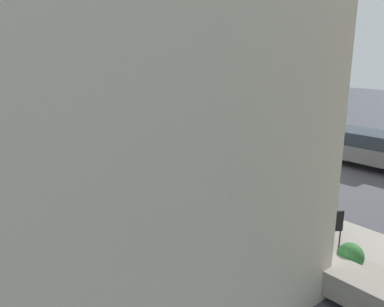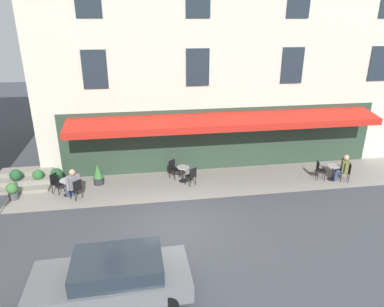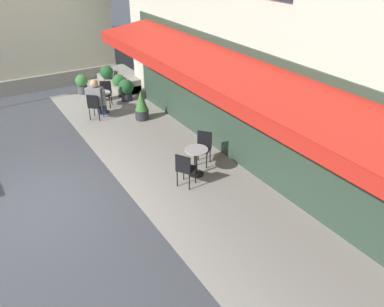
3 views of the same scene
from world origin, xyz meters
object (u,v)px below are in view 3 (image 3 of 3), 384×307
Objects in this scene: cafe_chair_black_by_window at (106,92)px; potted_plant_under_sign at (141,106)px; cafe_table_streetside at (102,99)px; cafe_chair_black_corner_left at (94,105)px; seated_companion_in_grey at (97,97)px; cafe_table_near_entrance at (196,158)px; potted_plant_entrance_right at (82,83)px; potted_plant_entrance_left at (107,74)px; cafe_chair_black_near_door at (185,167)px; cafe_chair_black_corner_right at (203,145)px; potted_plant_by_steps at (126,89)px; potted_plant_mid_terrace at (119,84)px.

potted_plant_under_sign is at bearing -161.45° from cafe_chair_black_by_window.
cafe_chair_black_by_window reaches higher than cafe_table_streetside.
seated_companion_in_grey is (0.16, -0.15, 0.18)m from cafe_chair_black_corner_left.
cafe_table_near_entrance is 4.87m from cafe_chair_black_corner_left.
potted_plant_entrance_right is (1.73, 0.34, -0.13)m from cafe_chair_black_by_window.
potted_plant_entrance_left is at bearing -81.87° from potted_plant_entrance_right.
cafe_table_near_entrance is 0.82× the size of cafe_chair_black_by_window.
potted_plant_entrance_right is at bearing 0.61° from cafe_chair_black_near_door.
potted_plant_entrance_left reaches higher than cafe_chair_black_by_window.
cafe_chair_black_near_door and cafe_chair_black_corner_right have the same top height.
cafe_chair_black_near_door is 1.19× the size of potted_plant_entrance_right.
seated_companion_in_grey is 1.78m from potted_plant_by_steps.
cafe_table_streetside is 1.94m from potted_plant_mid_terrace.
potted_plant_entrance_left is (7.98, -1.03, 0.00)m from cafe_chair_black_near_door.
seated_companion_in_grey is 2.61m from potted_plant_entrance_right.
cafe_chair_black_corner_left is 1.16× the size of potted_plant_mid_terrace.
potted_plant_under_sign is (4.31, -0.85, -0.05)m from cafe_chair_black_near_door.
cafe_chair_black_corner_right and cafe_chair_black_corner_left have the same top height.
potted_plant_entrance_left is at bearing -2.82° from potted_plant_under_sign.
cafe_table_streetside is at bearing -43.91° from cafe_chair_black_corner_left.
potted_plant_mid_terrace is at bearing -172.32° from potted_plant_entrance_left.
cafe_chair_black_corner_left is at bearing 19.36° from cafe_chair_black_corner_right.
cafe_chair_black_by_window reaches higher than cafe_table_near_entrance.
cafe_chair_black_near_door is 0.66× the size of seated_companion_in_grey.
cafe_table_streetside is 0.82× the size of cafe_chair_black_corner_left.
seated_companion_in_grey is (-0.84, 0.61, 0.18)m from cafe_chair_black_by_window.
cafe_chair_black_corner_left is at bearing 124.95° from potted_plant_by_steps.
cafe_table_streetside is 0.74× the size of potted_plant_under_sign.
cafe_chair_black_near_door is at bearing -179.28° from cafe_table_streetside.
cafe_chair_black_corner_right is 4.61m from cafe_chair_black_corner_left.
cafe_table_near_entrance is at bearing 176.31° from potted_plant_entrance_left.
potted_plant_entrance_right is at bearing 14.92° from potted_plant_under_sign.
potted_plant_mid_terrace is at bearing -40.34° from cafe_chair_black_corner_left.
potted_plant_by_steps is (5.89, -0.57, -0.04)m from cafe_table_near_entrance.
cafe_table_near_entrance is at bearing 174.74° from potted_plant_mid_terrace.
potted_plant_entrance_left reaches higher than cafe_chair_black_corner_left.
potted_plant_under_sign is at bearing -143.24° from cafe_table_streetside.
cafe_table_streetside is at bearing -43.91° from seated_companion_in_grey.
cafe_table_streetside is at bearing -179.65° from potted_plant_entrance_right.
cafe_table_streetside is 2.28m from potted_plant_entrance_right.
cafe_table_near_entrance is at bearing 175.52° from potted_plant_under_sign.
cafe_chair_black_corner_right is at bearing -167.22° from cafe_table_streetside.
cafe_chair_black_corner_right is 0.89× the size of potted_plant_under_sign.
potted_plant_under_sign reaches higher than cafe_chair_black_corner_right.
potted_plant_under_sign is at bearing -165.08° from potted_plant_entrance_right.
seated_companion_in_grey is (4.51, 1.38, 0.18)m from cafe_chair_black_corner_right.
cafe_table_streetside is 0.63m from cafe_chair_black_corner_left.
potted_plant_entrance_left is at bearing -24.34° from cafe_table_streetside.
cafe_chair_black_corner_right is 4.93m from cafe_table_streetside.
cafe_table_streetside is 0.55× the size of seated_companion_in_grey.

